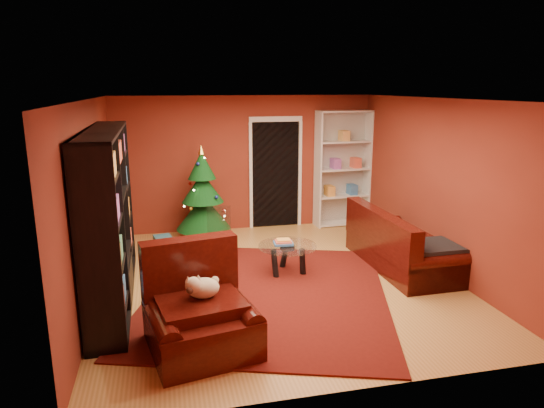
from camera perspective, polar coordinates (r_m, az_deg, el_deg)
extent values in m
cube|color=#AD7A3B|center=(7.23, 0.71, -9.05)|extent=(5.00, 5.50, 0.05)
cube|color=silver|center=(6.66, 0.78, 12.46)|extent=(5.00, 5.50, 0.05)
cube|color=maroon|center=(9.50, -3.18, 4.79)|extent=(5.00, 0.05, 2.60)
cube|color=maroon|center=(6.71, -20.71, 0.15)|extent=(0.05, 5.50, 2.60)
cube|color=maroon|center=(7.80, 19.11, 2.08)|extent=(0.05, 5.50, 2.60)
cube|color=#52110C|center=(6.72, -0.58, -10.53)|extent=(4.18, 4.52, 0.02)
cube|color=#23566A|center=(8.53, -12.70, -4.59)|extent=(0.33, 0.33, 0.28)
cube|color=#235D26|center=(8.95, -7.37, -3.50)|extent=(0.30, 0.30, 0.28)
cube|color=#A91828|center=(9.46, -8.13, -2.77)|extent=(0.28, 0.28, 0.22)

